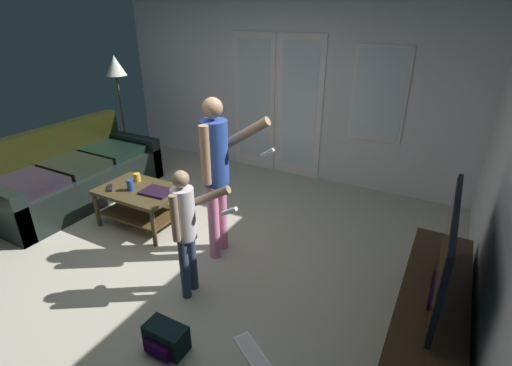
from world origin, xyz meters
TOP-DOWN VIEW (x-y plane):
  - ground_plane at (0.00, 0.00)m, footprint 5.46×5.31m
  - wall_back_with_doors at (0.03, 2.62)m, footprint 5.46×0.09m
  - leather_couch at (-2.01, 0.44)m, footprint 1.00×2.19m
  - coffee_table at (-0.73, 0.35)m, footprint 0.94×0.64m
  - tv_stand at (2.40, 0.06)m, footprint 0.46×1.78m
  - flat_screen_tv at (2.40, 0.06)m, footprint 0.08×1.20m
  - person_adult at (0.38, 0.31)m, footprint 0.64×0.49m
  - person_child at (0.49, -0.34)m, footprint 0.50×0.36m
  - floor_lamp at (-2.37, 1.72)m, footprint 0.31×0.31m
  - backpack at (0.71, -0.93)m, footprint 0.32×0.21m
  - loose_keyboard at (1.32, -0.68)m, footprint 0.44×0.34m
  - laptop_closed at (-0.49, 0.37)m, footprint 0.35×0.27m
  - cup_near_edge at (-0.91, 0.50)m, footprint 0.08×0.08m
  - cup_by_laptop at (-0.79, 0.28)m, footprint 0.08×0.08m
  - tv_remote_black at (-1.03, 0.19)m, footprint 0.16×0.16m

SIDE VIEW (x-z plane):
  - ground_plane at x=0.00m, z-range -0.02..0.00m
  - loose_keyboard at x=1.32m, z-range 0.00..0.02m
  - backpack at x=0.71m, z-range 0.00..0.21m
  - tv_stand at x=2.40m, z-range 0.00..0.48m
  - leather_couch at x=-2.01m, z-range -0.15..0.76m
  - coffee_table at x=-0.73m, z-range 0.10..0.56m
  - tv_remote_black at x=-1.03m, z-range 0.46..0.48m
  - laptop_closed at x=-0.49m, z-range 0.46..0.48m
  - cup_near_edge at x=-0.91m, z-range 0.46..0.55m
  - cup_by_laptop at x=-0.79m, z-range 0.46..0.58m
  - person_child at x=0.49m, z-range 0.12..1.31m
  - flat_screen_tv at x=2.40m, z-range 0.48..1.18m
  - person_adult at x=0.38m, z-range 0.16..1.78m
  - wall_back_with_doors at x=0.03m, z-range -0.04..2.71m
  - floor_lamp at x=-2.37m, z-range 0.60..2.30m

